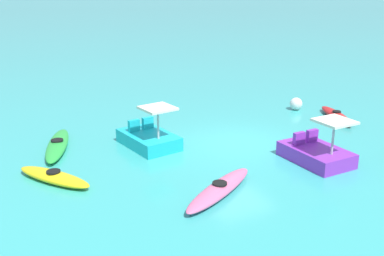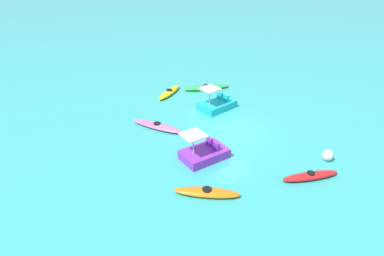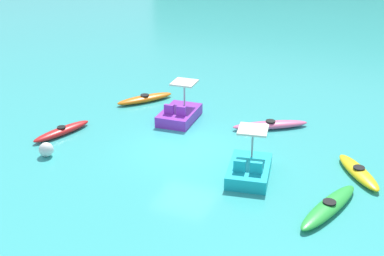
# 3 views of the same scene
# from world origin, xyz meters

# --- Properties ---
(ground_plane) EXTENTS (600.00, 600.00, 0.00)m
(ground_plane) POSITION_xyz_m (0.00, 0.00, 0.00)
(ground_plane) COLOR #38ADA8
(kayak_red) EXTENTS (1.46, 2.96, 0.37)m
(kayak_red) POSITION_xyz_m (-5.61, -0.76, 0.16)
(kayak_red) COLOR red
(kayak_red) RESTS_ON ground_plane
(kayak_pink) EXTENTS (3.34, 2.41, 0.37)m
(kayak_pink) POSITION_xyz_m (2.76, 3.44, 0.16)
(kayak_pink) COLOR pink
(kayak_pink) RESTS_ON ground_plane
(kayak_orange) EXTENTS (2.41, 2.83, 0.37)m
(kayak_orange) POSITION_xyz_m (-4.06, 4.25, 0.16)
(kayak_orange) COLOR orange
(kayak_orange) RESTS_ON ground_plane
(kayak_yellow) EXTENTS (2.14, 2.76, 0.37)m
(kayak_yellow) POSITION_xyz_m (6.94, 0.42, 0.16)
(kayak_yellow) COLOR yellow
(kayak_yellow) RESTS_ON ground_plane
(kayak_green) EXTENTS (1.78, 3.60, 0.37)m
(kayak_green) POSITION_xyz_m (6.29, -2.43, 0.16)
(kayak_green) COLOR green
(kayak_green) RESTS_ON ground_plane
(pedal_boat_purple) EXTENTS (1.62, 2.51, 1.68)m
(pedal_boat_purple) POSITION_xyz_m (-1.44, 2.73, 0.34)
(pedal_boat_purple) COLOR purple
(pedal_boat_purple) RESTS_ON ground_plane
(pedal_boat_cyan) EXTENTS (1.88, 2.63, 1.68)m
(pedal_boat_cyan) POSITION_xyz_m (3.15, -1.22, 0.34)
(pedal_boat_cyan) COLOR #19B7C6
(pedal_boat_cyan) RESTS_ON ground_plane
(buoy_white) EXTENTS (0.59, 0.59, 0.59)m
(buoy_white) POSITION_xyz_m (-4.92, -2.75, 0.30)
(buoy_white) COLOR white
(buoy_white) RESTS_ON ground_plane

